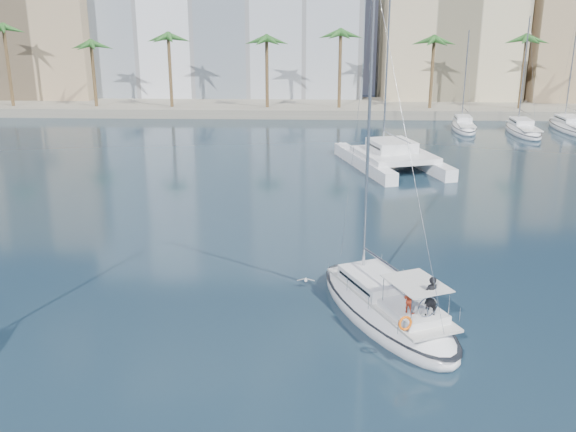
{
  "coord_description": "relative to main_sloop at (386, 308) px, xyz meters",
  "views": [
    {
      "loc": [
        1.53,
        -31.0,
        14.03
      ],
      "look_at": [
        0.33,
        1.5,
        3.5
      ],
      "focal_mm": 40.0,
      "sensor_mm": 36.0,
      "label": 1
    }
  ],
  "objects": [
    {
      "name": "moored_yacht_c",
      "position": [
        27.85,
        50.32,
        -0.51
      ],
      "size": [
        3.98,
        12.33,
        15.54
      ],
      "primitive_type": null,
      "rotation": [
        0.0,
        0.0,
        0.03
      ],
      "color": "white",
      "rests_on": "ground"
    },
    {
      "name": "moored_yacht_a",
      "position": [
        14.85,
        50.32,
        -0.51
      ],
      "size": [
        3.37,
        9.52,
        11.9
      ],
      "primitive_type": null,
      "rotation": [
        0.0,
        0.0,
        -0.07
      ],
      "color": "white",
      "rests_on": "ground"
    },
    {
      "name": "building_tan_left",
      "position": [
        -47.15,
        72.32,
        10.49
      ],
      "size": [
        22.0,
        14.0,
        22.0
      ],
      "primitive_type": "cube",
      "color": "tan",
      "rests_on": "ground"
    },
    {
      "name": "catamaran",
      "position": [
        3.87,
        30.75,
        0.66
      ],
      "size": [
        10.12,
        14.61,
        19.2
      ],
      "rotation": [
        0.0,
        0.0,
        0.29
      ],
      "color": "white",
      "rests_on": "ground"
    },
    {
      "name": "palm_right",
      "position": [
        28.85,
        60.32,
        9.77
      ],
      "size": [
        3.6,
        3.6,
        12.3
      ],
      "color": "brown",
      "rests_on": "ground"
    },
    {
      "name": "quay",
      "position": [
        -5.15,
        64.32,
        0.09
      ],
      "size": [
        120.0,
        14.0,
        1.2
      ],
      "primitive_type": "cube",
      "color": "gray",
      "rests_on": "ground"
    },
    {
      "name": "seagull",
      "position": [
        -3.82,
        3.41,
        -0.09
      ],
      "size": [
        0.95,
        0.41,
        0.18
      ],
      "color": "silver",
      "rests_on": "ground"
    },
    {
      "name": "building_modern",
      "position": [
        -17.15,
        76.32,
        13.49
      ],
      "size": [
        42.0,
        16.0,
        28.0
      ],
      "primitive_type": "cube",
      "color": "white",
      "rests_on": "ground"
    },
    {
      "name": "ground",
      "position": [
        -5.15,
        3.32,
        -0.51
      ],
      "size": [
        160.0,
        160.0,
        0.0
      ],
      "primitive_type": "plane",
      "color": "black",
      "rests_on": "ground"
    },
    {
      "name": "main_sloop",
      "position": [
        0.0,
        0.0,
        0.0
      ],
      "size": [
        7.67,
        11.48,
        16.34
      ],
      "rotation": [
        0.0,
        0.0,
        0.42
      ],
      "color": "white",
      "rests_on": "ground"
    },
    {
      "name": "palm_left",
      "position": [
        -39.15,
        60.32,
        9.77
      ],
      "size": [
        3.6,
        3.6,
        12.3
      ],
      "color": "brown",
      "rests_on": "ground"
    },
    {
      "name": "palm_centre",
      "position": [
        -5.15,
        60.32,
        9.77
      ],
      "size": [
        3.6,
        3.6,
        12.3
      ],
      "color": "brown",
      "rests_on": "ground"
    },
    {
      "name": "building_beige",
      "position": [
        16.85,
        73.32,
        9.49
      ],
      "size": [
        20.0,
        14.0,
        20.0
      ],
      "primitive_type": "cube",
      "color": "beige",
      "rests_on": "ground"
    },
    {
      "name": "moored_yacht_b",
      "position": [
        21.35,
        48.32,
        -0.51
      ],
      "size": [
        3.32,
        10.83,
        13.72
      ],
      "primitive_type": null,
      "rotation": [
        0.0,
        0.0,
        -0.02
      ],
      "color": "white",
      "rests_on": "ground"
    }
  ]
}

